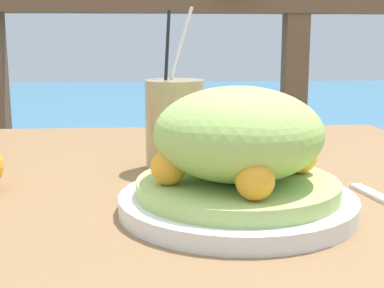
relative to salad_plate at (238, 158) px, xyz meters
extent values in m
cube|color=olive|center=(-0.11, 0.11, -0.08)|extent=(1.04, 0.99, 0.04)
cube|color=brown|center=(-0.57, 1.05, -0.30)|extent=(0.07, 0.07, 1.02)
cube|color=brown|center=(0.34, 1.05, -0.30)|extent=(0.07, 0.07, 1.02)
cube|color=teal|center=(-0.11, 3.55, -0.58)|extent=(12.00, 4.00, 0.46)
cylinder|color=silver|center=(0.00, 0.00, -0.05)|extent=(0.27, 0.27, 0.02)
cylinder|color=#A8C66B|center=(0.00, 0.00, -0.03)|extent=(0.23, 0.23, 0.02)
ellipsoid|color=#9EC660|center=(0.00, 0.00, 0.03)|extent=(0.19, 0.19, 0.11)
sphere|color=#F9A328|center=(0.08, 0.02, 0.00)|extent=(0.04, 0.04, 0.04)
sphere|color=#F9A328|center=(0.00, 0.08, 0.00)|extent=(0.04, 0.04, 0.04)
sphere|color=#F9A328|center=(-0.08, -0.02, 0.00)|extent=(0.04, 0.04, 0.04)
sphere|color=#F9A328|center=(0.00, -0.08, 0.00)|extent=(0.04, 0.04, 0.04)
cylinder|color=tan|center=(-0.06, 0.21, 0.01)|extent=(0.09, 0.09, 0.14)
cylinder|color=black|center=(-0.08, 0.21, 0.07)|extent=(0.02, 0.09, 0.21)
cylinder|color=white|center=(-0.07, 0.22, 0.08)|extent=(0.07, 0.03, 0.21)
camera|label=1|loc=(-0.10, -0.59, 0.13)|focal=50.00mm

